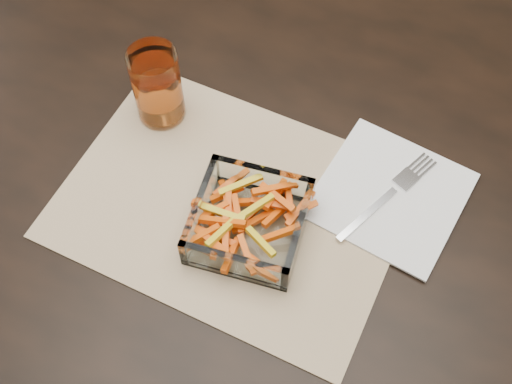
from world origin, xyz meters
TOP-DOWN VIEW (x-y plane):
  - dining_table at (0.00, 0.00)m, footprint 1.60×0.90m
  - placemat at (0.01, -0.11)m, footprint 0.46×0.35m
  - glass_bowl at (0.05, -0.14)m, footprint 0.16×0.16m
  - tumbler at (-0.15, -0.01)m, footprint 0.07×0.07m
  - napkin at (0.20, -0.01)m, footprint 0.21×0.21m
  - fork at (0.20, -0.01)m, footprint 0.09×0.18m

SIDE VIEW (x-z plane):
  - dining_table at x=0.00m, z-range 0.29..1.04m
  - placemat at x=0.01m, z-range 0.75..0.75m
  - napkin at x=0.20m, z-range 0.75..0.76m
  - fork at x=0.20m, z-range 0.76..0.76m
  - glass_bowl at x=0.05m, z-range 0.75..0.80m
  - tumbler at x=-0.15m, z-range 0.75..0.87m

